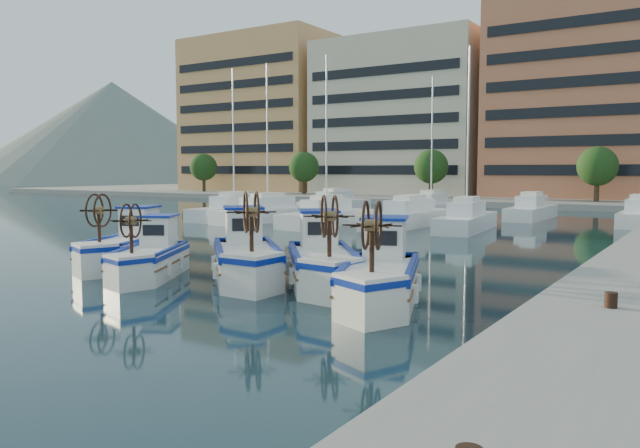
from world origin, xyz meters
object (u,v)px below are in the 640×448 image
Objects in this scene: fishing_boat_d at (322,260)px; fishing_boat_e at (380,274)px; fishing_boat_a at (127,246)px; fishing_boat_c at (246,255)px; fishing_boat_b at (151,256)px.

fishing_boat_d is 3.21m from fishing_boat_e.
fishing_boat_c reaches higher than fishing_boat_a.
fishing_boat_c is at bearing -7.71° from fishing_boat_b.
fishing_boat_c is 5.69m from fishing_boat_e.
fishing_boat_a reaches higher than fishing_boat_b.
fishing_boat_e is (11.62, -0.63, 0.02)m from fishing_boat_a.
fishing_boat_e is (2.89, -1.39, -0.01)m from fishing_boat_d.
fishing_boat_c is 0.99× the size of fishing_boat_d.
fishing_boat_a is 1.09× the size of fishing_boat_b.
fishing_boat_c is at bearing -21.03° from fishing_boat_a.
fishing_boat_a is 0.99× the size of fishing_boat_d.
fishing_boat_a is 11.64m from fishing_boat_e.
fishing_boat_a is 8.76m from fishing_boat_d.
fishing_boat_e reaches higher than fishing_boat_a.
fishing_boat_c reaches higher than fishing_boat_d.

